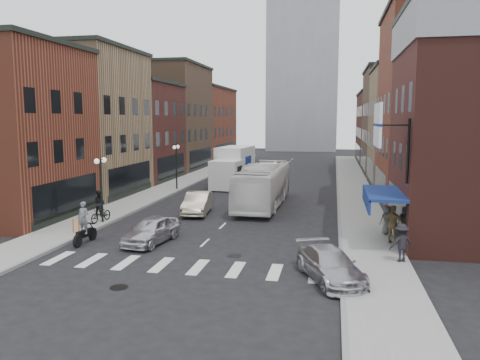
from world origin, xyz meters
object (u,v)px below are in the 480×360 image
Objects in this scene: ped_right_b at (393,224)px; ped_right_c at (387,220)px; transit_bus at (264,185)px; box_truck at (233,167)px; ped_right_a at (402,243)px; billboard_sign at (380,126)px; bike_rack at (76,225)px; sedan_left_near at (151,230)px; streetlamp_near at (101,178)px; streetlamp_far at (176,159)px; curb_car at (330,265)px; ped_left_solo at (99,203)px; motorcycle_rider at (84,224)px; sedan_left_far at (198,203)px; parked_bicycle at (101,214)px.

ped_right_b is 1.23× the size of ped_right_c.
ped_right_c is (8.04, -7.80, -0.63)m from transit_bus.
ped_right_a is at bearing -56.16° from box_truck.
ped_right_a is at bearing -52.86° from billboard_sign.
sedan_left_near is at bearing -10.58° from bike_rack.
streetlamp_near is 1.00× the size of streetlamp_far.
ped_right_c is (16.91, 0.23, -1.96)m from streetlamp_near.
curb_car is 17.46m from ped_left_solo.
sedan_left_far is (3.55, 8.72, -0.31)m from motorcycle_rider.
bike_rack is 4.31m from ped_left_solo.
ped_right_b is (0.00, 3.10, 0.13)m from ped_right_a.
sedan_left_near is (-11.32, -0.11, -5.43)m from billboard_sign.
curb_car is at bearing -28.56° from streetlamp_near.
streetlamp_near is 17.02m from ped_right_c.
ped_right_b is at bearing -112.36° from ped_right_a.
ped_right_a is 0.87× the size of ped_right_b.
ped_right_b is at bearing 60.15° from billboard_sign.
ped_right_c reaches higher than sedan_left_far.
streetlamp_far is 5.14× the size of bike_rack.
curb_car is at bearing -64.71° from box_truck.
box_truck is 3.92× the size of motorcycle_rider.
parked_bicycle is (-4.97, -4.26, -0.11)m from sedan_left_far.
parked_bicycle is at bearing 128.51° from curb_car.
ped_left_solo is at bearing 125.59° from curb_car.
ped_left_solo reaches higher than bike_rack.
sedan_left_near is at bearing -75.16° from streetlamp_far.
ped_right_a is at bearing 5.79° from motorcycle_rider.
sedan_left_far reaches higher than parked_bicycle.
transit_bus is at bearing 84.82° from curb_car.
ped_left_solo is at bearing 118.53° from motorcycle_rider.
box_truck is 2.14× the size of sedan_left_near.
curb_car is at bearing 84.68° from ped_right_b.
curb_car is at bearing -6.69° from motorcycle_rider.
motorcycle_rider is 1.14× the size of ped_right_b.
box_truck reaches higher than ped_right_b.
motorcycle_rider is (1.31, -4.45, -1.86)m from streetlamp_near.
streetlamp_near is 15.99m from curb_car.
sedan_left_far is (0.46, -13.57, -1.11)m from box_truck.
billboard_sign is at bearing 10.92° from motorcycle_rider.
parked_bicycle is (-0.10, -13.99, -2.28)m from streetlamp_far.
billboard_sign is at bearing -57.55° from transit_bus.
streetlamp_near is 6.30m from sedan_left_near.
ped_right_b is at bearing 16.27° from sedan_left_near.
transit_bus is at bearing 121.73° from billboard_sign.
motorcycle_rider is at bearing -176.29° from billboard_sign.
motorcycle_rider reaches higher than ped_right_c.
ped_right_b reaches higher than ped_left_solo.
ped_right_c is (12.04, -4.04, 0.21)m from sedan_left_far.
streetlamp_near reaches higher than box_truck.
billboard_sign is at bearing -2.82° from parked_bicycle.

